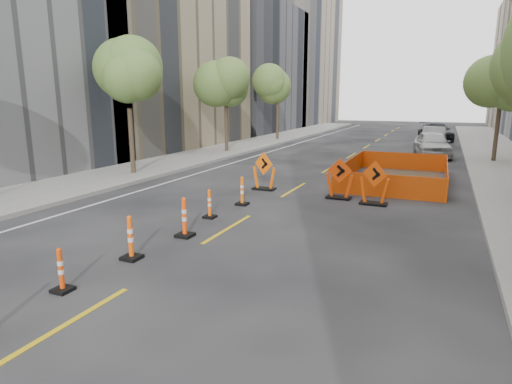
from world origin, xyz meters
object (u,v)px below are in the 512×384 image
at_px(channelizer_6, 242,191).
at_px(chevron_sign_right, 375,183).
at_px(channelizer_5, 210,204).
at_px(chevron_sign_center, 339,179).
at_px(parked_car_near, 432,144).
at_px(parked_car_mid, 434,137).
at_px(channelizer_3, 130,238).
at_px(channelizer_4, 184,217).
at_px(channelizer_2, 61,270).
at_px(chevron_sign_left, 264,171).
at_px(parked_car_far, 435,132).

distance_m(channelizer_6, chevron_sign_right, 4.76).
xyz_separation_m(channelizer_5, chevron_sign_center, (3.18, 4.35, 0.31)).
distance_m(parked_car_near, parked_car_mid, 6.41).
xyz_separation_m(channelizer_3, channelizer_4, (0.23, 1.96, 0.02)).
xyz_separation_m(channelizer_2, parked_car_near, (6.01, 24.69, 0.38)).
bearing_deg(channelizer_3, parked_car_mid, 78.68).
xyz_separation_m(parked_car_near, parked_car_mid, (-0.08, 6.41, -0.06)).
height_order(channelizer_3, channelizer_5, channelizer_3).
height_order(channelizer_2, channelizer_3, channelizer_3).
height_order(channelizer_6, chevron_sign_center, chevron_sign_center).
xyz_separation_m(channelizer_4, parked_car_near, (5.68, 20.77, 0.28)).
bearing_deg(parked_car_mid, channelizer_3, -100.04).
bearing_deg(channelizer_4, channelizer_5, 99.47).
bearing_deg(channelizer_5, chevron_sign_right, 40.82).
xyz_separation_m(channelizer_2, chevron_sign_left, (-0.08, 10.59, 0.34)).
bearing_deg(parked_car_far, chevron_sign_left, -117.50).
bearing_deg(channelizer_2, channelizer_4, 85.18).
relative_size(chevron_sign_left, parked_car_mid, 0.34).
relative_size(channelizer_2, chevron_sign_center, 0.59).
distance_m(channelizer_3, channelizer_4, 1.97).
relative_size(channelizer_6, parked_car_near, 0.21).
bearing_deg(channelizer_5, chevron_sign_center, 53.80).
bearing_deg(chevron_sign_right, chevron_sign_center, -173.30).
xyz_separation_m(parked_car_near, parked_car_far, (-0.10, 12.11, -0.04)).
bearing_deg(channelizer_2, chevron_sign_right, 65.08).
bearing_deg(chevron_sign_right, channelizer_5, -115.40).
relative_size(channelizer_4, channelizer_6, 1.08).
bearing_deg(channelizer_2, channelizer_5, 89.97).
relative_size(chevron_sign_center, chevron_sign_right, 0.97).
height_order(chevron_sign_center, parked_car_far, parked_car_far).
bearing_deg(parked_car_near, chevron_sign_center, -111.47).
height_order(channelizer_3, chevron_sign_center, chevron_sign_center).
relative_size(channelizer_6, chevron_sign_center, 0.67).
distance_m(channelizer_2, parked_car_near, 25.41).
relative_size(channelizer_3, parked_car_far, 0.20).
height_order(channelizer_2, channelizer_4, channelizer_4).
bearing_deg(channelizer_3, channelizer_6, 88.77).
xyz_separation_m(channelizer_3, chevron_sign_right, (4.45, 7.84, 0.27)).
distance_m(parked_car_near, parked_car_far, 12.11).
bearing_deg(parked_car_mid, parked_car_near, -87.98).
bearing_deg(channelizer_2, chevron_sign_left, 90.42).
height_order(channelizer_2, parked_car_near, parked_car_near).
height_order(channelizer_2, parked_car_far, parked_car_far).
height_order(channelizer_4, chevron_sign_center, chevron_sign_center).
xyz_separation_m(chevron_sign_center, parked_car_far, (2.73, 26.59, 0.02)).
height_order(channelizer_2, parked_car_mid, parked_car_mid).
distance_m(chevron_sign_left, chevron_sign_right, 4.69).
relative_size(channelizer_4, parked_car_mid, 0.24).
bearing_deg(chevron_sign_left, chevron_sign_right, 9.03).
height_order(channelizer_5, chevron_sign_left, chevron_sign_left).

